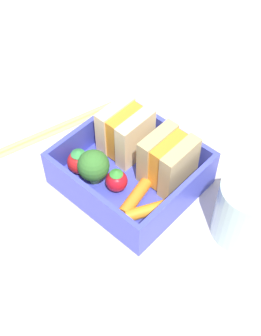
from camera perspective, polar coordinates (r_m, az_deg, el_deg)
name	(u,v)px	position (r cm, az deg, el deg)	size (l,w,h in cm)	color
ground_plane	(130,187)	(58.35, 0.00, -2.30)	(120.00, 120.00, 2.00)	beige
bento_tray	(130,179)	(57.07, 0.00, -1.33)	(15.22, 14.00, 1.20)	#424AC4
bento_rim	(130,165)	(55.02, 0.00, 0.35)	(15.22, 14.00, 4.06)	#424AC4
sandwich_left	(125,132)	(57.01, -0.63, 4.41)	(4.94, 5.49, 6.36)	beige
sandwich_center_left	(168,160)	(54.16, 4.59, 0.93)	(4.94, 5.49, 6.36)	tan
strawberry_left	(79,161)	(56.33, -6.29, 0.82)	(2.91, 2.91, 3.51)	red
broccoli_floret	(93,166)	(54.25, -4.54, 0.24)	(3.79, 3.79, 4.67)	#8CCB5B
strawberry_far_left	(115,179)	(54.47, -1.85, -1.40)	(2.63, 2.63, 3.23)	red
carrot_stick_left	(135,197)	(53.76, 0.56, -3.62)	(1.48, 1.48, 5.19)	orange
carrot_stick_far_left	(148,210)	(52.84, 2.09, -5.19)	(1.37, 1.37, 5.19)	orange
chopstick_pair	(58,127)	(63.93, -8.84, 4.92)	(7.27, 21.37, 0.70)	tan
drinking_glass	(245,210)	(51.79, 13.81, -5.03)	(6.50, 6.50, 7.93)	silver
folded_napkin	(10,276)	(52.25, -14.46, -12.58)	(13.66, 11.73, 0.40)	silver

